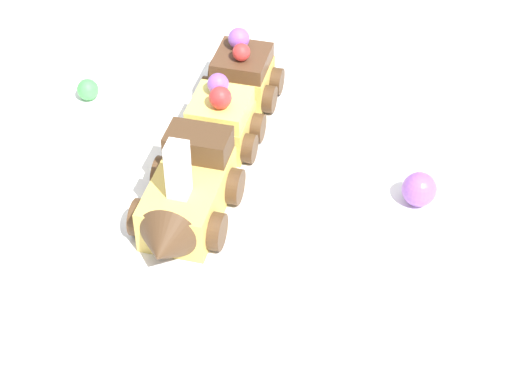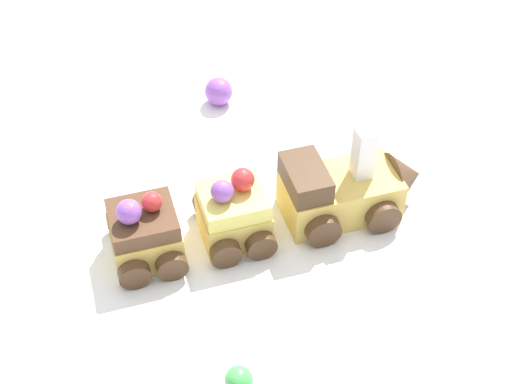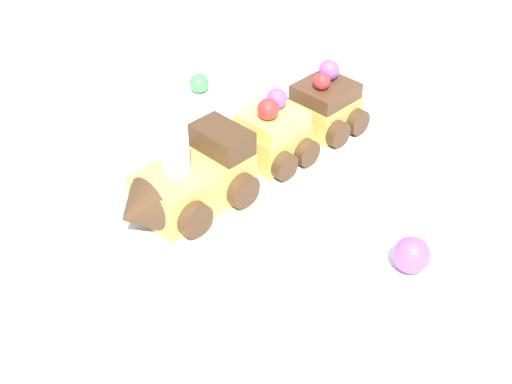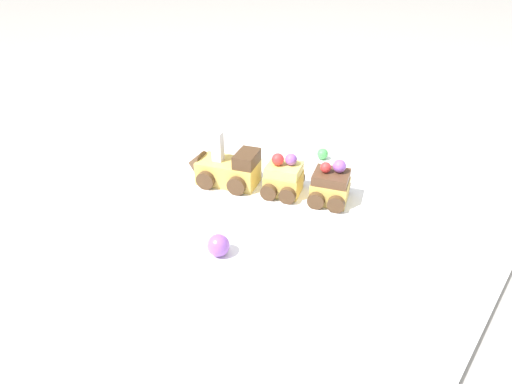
{
  "view_description": "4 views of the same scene",
  "coord_description": "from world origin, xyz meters",
  "px_view_note": "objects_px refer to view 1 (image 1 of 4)",
  "views": [
    {
      "loc": [
        0.46,
        0.34,
        0.51
      ],
      "look_at": [
        0.04,
        0.03,
        0.04
      ],
      "focal_mm": 60.0,
      "sensor_mm": 36.0,
      "label": 1
    },
    {
      "loc": [
        0.03,
        -0.46,
        0.48
      ],
      "look_at": [
        -0.0,
        -0.02,
        0.03
      ],
      "focal_mm": 50.0,
      "sensor_mm": 36.0,
      "label": 2
    },
    {
      "loc": [
        0.22,
        0.46,
        0.41
      ],
      "look_at": [
        0.03,
        0.03,
        0.04
      ],
      "focal_mm": 50.0,
      "sensor_mm": 36.0,
      "label": 3
    },
    {
      "loc": [
        -0.36,
        0.41,
        0.35
      ],
      "look_at": [
        -0.03,
        0.04,
        0.05
      ],
      "focal_mm": 28.0,
      "sensor_mm": 36.0,
      "label": 4
    }
  ],
  "objects_px": {
    "cake_train_locomotive": "(184,200)",
    "cake_car_lemon": "(220,122)",
    "gumball_purple": "(419,189)",
    "cake_car_chocolate": "(242,75)",
    "gumball_green": "(89,89)"
  },
  "relations": [
    {
      "from": "cake_train_locomotive",
      "to": "gumball_purple",
      "type": "bearing_deg",
      "value": 111.39
    },
    {
      "from": "gumball_purple",
      "to": "gumball_green",
      "type": "relative_size",
      "value": 1.41
    },
    {
      "from": "cake_car_lemon",
      "to": "cake_train_locomotive",
      "type": "bearing_deg",
      "value": -0.0
    },
    {
      "from": "cake_car_chocolate",
      "to": "gumball_green",
      "type": "relative_size",
      "value": 4.18
    },
    {
      "from": "cake_train_locomotive",
      "to": "gumball_green",
      "type": "relative_size",
      "value": 6.53
    },
    {
      "from": "cake_car_lemon",
      "to": "gumball_purple",
      "type": "bearing_deg",
      "value": 79.3
    },
    {
      "from": "cake_train_locomotive",
      "to": "cake_car_chocolate",
      "type": "bearing_deg",
      "value": -179.94
    },
    {
      "from": "cake_car_lemon",
      "to": "gumball_green",
      "type": "bearing_deg",
      "value": -104.72
    },
    {
      "from": "cake_car_chocolate",
      "to": "gumball_purple",
      "type": "distance_m",
      "value": 0.22
    },
    {
      "from": "cake_train_locomotive",
      "to": "cake_car_lemon",
      "type": "relative_size",
      "value": 1.56
    },
    {
      "from": "gumball_purple",
      "to": "gumball_green",
      "type": "distance_m",
      "value": 0.34
    },
    {
      "from": "cake_car_lemon",
      "to": "gumball_green",
      "type": "distance_m",
      "value": 0.15
    },
    {
      "from": "cake_car_lemon",
      "to": "gumball_purple",
      "type": "relative_size",
      "value": 2.96
    },
    {
      "from": "cake_train_locomotive",
      "to": "cake_car_chocolate",
      "type": "height_order",
      "value": "cake_train_locomotive"
    },
    {
      "from": "cake_car_chocolate",
      "to": "gumball_purple",
      "type": "relative_size",
      "value": 2.96
    }
  ]
}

